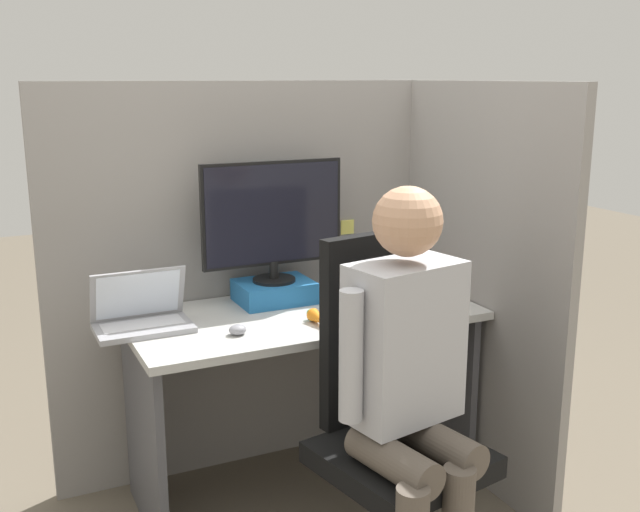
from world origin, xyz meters
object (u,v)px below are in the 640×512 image
(laptop, at_px, (142,317))
(monitor, at_px, (273,217))
(paper_box, at_px, (274,291))
(office_chair, at_px, (389,408))
(coffee_mug, at_px, (357,283))
(person, at_px, (410,369))
(carrot_toy, at_px, (319,319))
(stapler, at_px, (427,291))

(laptop, bearing_deg, monitor, 11.45)
(paper_box, relative_size, office_chair, 0.26)
(paper_box, distance_m, coffee_mug, 0.35)
(monitor, xyz_separation_m, person, (0.08, -0.87, -0.32))
(paper_box, bearing_deg, office_chair, -80.61)
(carrot_toy, bearing_deg, office_chair, -77.67)
(paper_box, relative_size, stapler, 2.00)
(monitor, height_order, stapler, monitor)
(laptop, bearing_deg, carrot_toy, -21.69)
(carrot_toy, xyz_separation_m, person, (0.05, -0.53, -0.00))
(paper_box, distance_m, monitor, 0.30)
(carrot_toy, distance_m, coffee_mug, 0.44)
(stapler, bearing_deg, office_chair, -132.52)
(carrot_toy, xyz_separation_m, coffee_mug, (0.32, 0.30, 0.02))
(paper_box, xyz_separation_m, person, (0.08, -0.87, -0.02))
(stapler, xyz_separation_m, coffee_mug, (-0.24, 0.15, 0.02))
(carrot_toy, bearing_deg, paper_box, 96.16)
(stapler, height_order, coffee_mug, coffee_mug)
(laptop, xyz_separation_m, coffee_mug, (0.89, 0.07, 0.00))
(monitor, distance_m, stapler, 0.70)
(office_chair, relative_size, person, 0.86)
(paper_box, distance_m, carrot_toy, 0.34)
(paper_box, relative_size, person, 0.22)
(monitor, relative_size, office_chair, 0.51)
(monitor, bearing_deg, stapler, -17.67)
(laptop, bearing_deg, office_chair, -42.09)
(paper_box, xyz_separation_m, monitor, (-0.00, 0.00, 0.30))
(stapler, bearing_deg, paper_box, 162.58)
(person, bearing_deg, office_chair, 79.16)
(laptop, distance_m, stapler, 1.13)
(paper_box, xyz_separation_m, coffee_mug, (0.35, -0.04, 0.00))
(carrot_toy, bearing_deg, monitor, 96.11)
(coffee_mug, bearing_deg, laptop, -175.49)
(monitor, distance_m, coffee_mug, 0.46)
(laptop, relative_size, carrot_toy, 2.32)
(carrot_toy, height_order, person, person)
(person, bearing_deg, laptop, 129.48)
(office_chair, height_order, coffee_mug, office_chair)
(carrot_toy, bearing_deg, person, -84.84)
(paper_box, height_order, coffee_mug, coffee_mug)
(laptop, distance_m, carrot_toy, 0.62)
(monitor, height_order, person, person)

